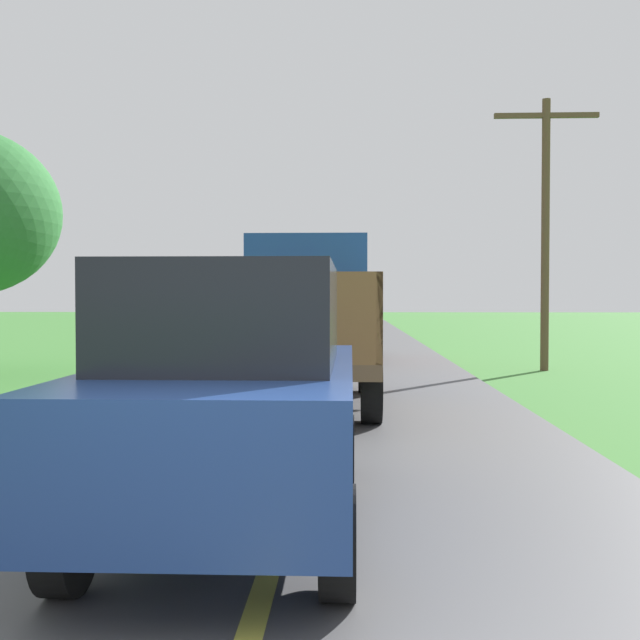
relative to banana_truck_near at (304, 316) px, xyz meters
The scene contains 4 objects.
banana_truck_near is the anchor object (origin of this frame).
banana_truck_far 9.74m from the banana_truck_near, 88.76° to the left, with size 2.38×5.81×2.80m.
utility_pole_roadside 8.49m from the banana_truck_near, 47.54° to the left, with size 2.52×0.20×6.64m.
following_car 7.24m from the banana_truck_near, 90.46° to the right, with size 1.74×4.10×1.92m.
Camera 1 is at (0.50, -2.26, 1.75)m, focal length 42.20 mm.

